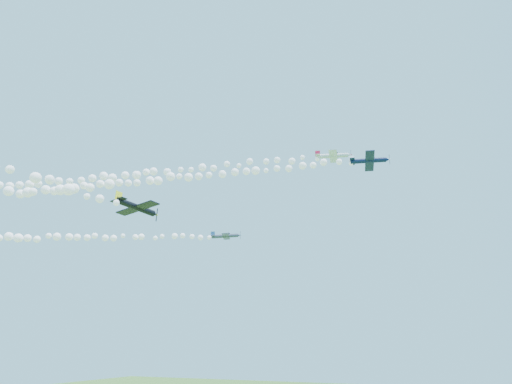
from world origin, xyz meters
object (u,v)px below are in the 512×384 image
at_px(plane_white, 333,156).
at_px(plane_black, 137,207).
at_px(plane_navy, 369,161).
at_px(plane_grey, 226,236).

bearing_deg(plane_white, plane_black, -125.58).
relative_size(plane_navy, plane_grey, 0.98).
height_order(plane_white, plane_navy, plane_white).
xyz_separation_m(plane_white, plane_navy, (7.93, -7.05, -5.34)).
height_order(plane_navy, plane_black, plane_navy).
height_order(plane_white, plane_black, plane_white).
relative_size(plane_navy, plane_black, 1.07).
xyz_separation_m(plane_grey, plane_black, (13.47, -49.71, -8.77)).
relative_size(plane_white, plane_grey, 1.01).
bearing_deg(plane_black, plane_grey, 29.61).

